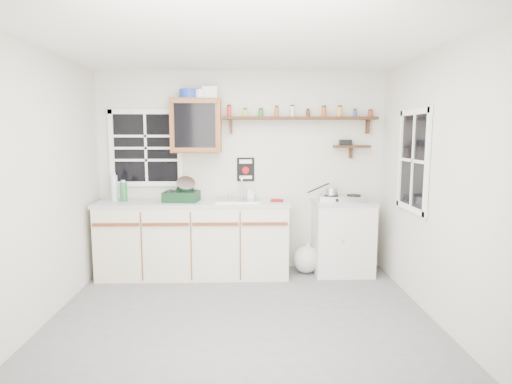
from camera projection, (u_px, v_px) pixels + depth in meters
room at (241, 187)px, 3.85m from camera, size 3.64×3.24×2.54m
main_cabinet at (194, 238)px, 5.23m from camera, size 2.31×0.63×0.92m
right_cabinet at (342, 237)px, 5.31m from camera, size 0.73×0.57×0.91m
sink at (238, 200)px, 5.19m from camera, size 0.52×0.44×0.29m
upper_cabinet at (196, 126)px, 5.19m from camera, size 0.60×0.32×0.65m
upper_cabinet_clutter at (197, 93)px, 5.14m from camera, size 0.46×0.24×0.14m
spice_shelf at (300, 117)px, 5.28m from camera, size 1.91×0.18×0.35m
secondary_shelf at (350, 146)px, 5.36m from camera, size 0.45×0.16×0.24m
warning_sign at (246, 169)px, 5.42m from camera, size 0.22×0.02×0.30m
window_back at (146, 148)px, 5.35m from camera, size 0.93×0.03×0.98m
window_right at (414, 161)px, 4.42m from camera, size 0.03×0.78×1.08m
water_bottles at (119, 190)px, 5.15m from camera, size 0.20×0.11×0.34m
dish_rack at (183, 193)px, 5.13m from camera, size 0.44×0.35×0.30m
soap_bottle at (250, 193)px, 5.27m from camera, size 0.10×0.10×0.18m
rag at (277, 201)px, 5.14m from camera, size 0.16×0.15×0.02m
hotplate at (343, 198)px, 5.22m from camera, size 0.59×0.37×0.08m
saucepan at (331, 192)px, 5.21m from camera, size 0.35×0.24×0.16m
trash_bag at (306, 259)px, 5.32m from camera, size 0.37×0.33×0.42m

